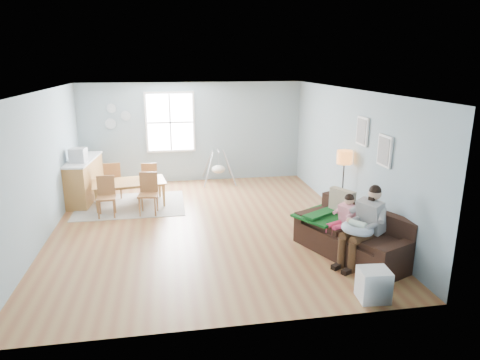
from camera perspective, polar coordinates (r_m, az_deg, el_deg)
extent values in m
cube|color=#935634|center=(8.81, -4.59, -6.29)|extent=(8.40, 9.40, 0.08)
cube|color=white|center=(8.18, -5.06, 13.88)|extent=(8.40, 9.40, 0.60)
cube|color=#87A6B1|center=(12.97, -6.63, 7.11)|extent=(8.40, 0.08, 3.90)
cube|color=#87A6B1|center=(4.02, 1.21, -12.28)|extent=(8.40, 0.08, 3.90)
cube|color=#87A6B1|center=(9.67, 20.63, 3.33)|extent=(0.08, 9.40, 3.90)
cube|color=white|center=(11.73, -9.29, 7.60)|extent=(1.32, 0.06, 1.62)
cube|color=white|center=(11.70, -9.29, 7.58)|extent=(1.20, 0.02, 1.50)
cube|color=white|center=(11.69, -9.29, 7.58)|extent=(1.20, 0.03, 0.04)
cube|color=white|center=(11.69, -9.29, 7.58)|extent=(0.04, 0.03, 1.50)
cube|color=white|center=(7.73, 18.74, 3.69)|extent=(0.04, 0.44, 0.54)
cube|color=slate|center=(7.72, 18.58, 3.69)|extent=(0.01, 0.36, 0.46)
cube|color=white|center=(8.49, 16.02, 6.28)|extent=(0.04, 0.44, 0.54)
cube|color=slate|center=(8.47, 15.86, 6.28)|extent=(0.01, 0.36, 0.46)
cylinder|color=#98ABB6|center=(11.77, -16.79, 9.14)|extent=(0.24, 0.02, 0.24)
cylinder|color=#98ABB6|center=(11.75, -15.00, 8.28)|extent=(0.26, 0.02, 0.26)
cylinder|color=#98ABB6|center=(11.82, -16.88, 7.20)|extent=(0.28, 0.02, 0.28)
cube|color=black|center=(7.64, 14.66, -8.30)|extent=(1.61, 2.22, 0.41)
cube|color=black|center=(7.73, 16.59, -4.86)|extent=(0.99, 1.95, 0.42)
cube|color=black|center=(7.01, 20.42, -8.53)|extent=(0.88, 0.53, 0.16)
cube|color=black|center=(8.14, 10.02, -4.40)|extent=(0.88, 0.53, 0.16)
cube|color=#12521C|center=(7.95, 11.12, -4.65)|extent=(1.22, 1.17, 0.04)
cube|color=tan|center=(7.97, 13.44, -2.97)|extent=(0.35, 0.51, 0.50)
cube|color=gray|center=(7.32, 17.05, -4.63)|extent=(0.49, 0.52, 0.57)
sphere|color=tan|center=(7.25, 17.55, -1.71)|extent=(0.21, 0.21, 0.21)
sphere|color=black|center=(7.24, 17.58, -1.39)|extent=(0.20, 0.20, 0.20)
cylinder|color=#332012|center=(7.10, 15.90, -7.46)|extent=(0.46, 0.33, 0.15)
cylinder|color=#332012|center=(7.21, 14.59, -6.99)|extent=(0.46, 0.33, 0.15)
cylinder|color=#332012|center=(7.06, 14.69, -9.95)|extent=(0.12, 0.12, 0.51)
cylinder|color=#332012|center=(7.17, 13.38, -9.42)|extent=(0.12, 0.12, 0.51)
cube|color=black|center=(7.09, 14.18, -11.68)|extent=(0.25, 0.19, 0.08)
cube|color=black|center=(7.21, 12.88, -11.12)|extent=(0.25, 0.19, 0.08)
torus|color=#A6BBD0|center=(7.15, 15.40, -6.30)|extent=(0.71, 0.70, 0.21)
cylinder|color=silver|center=(7.12, 15.44, -5.75)|extent=(0.27, 0.30, 0.12)
sphere|color=tan|center=(7.20, 14.40, -5.28)|extent=(0.10, 0.10, 0.10)
cube|color=white|center=(7.63, 14.09, -4.43)|extent=(0.31, 0.33, 0.36)
sphere|color=tan|center=(7.57, 14.36, -2.60)|extent=(0.17, 0.17, 0.17)
sphere|color=black|center=(7.56, 14.38, -2.39)|extent=(0.17, 0.17, 0.17)
cylinder|color=#EE3A65|center=(7.47, 13.16, -6.10)|extent=(0.31, 0.20, 0.09)
cylinder|color=#EE3A65|center=(7.56, 12.39, -5.79)|extent=(0.31, 0.20, 0.09)
cylinder|color=#EE3A65|center=(7.44, 12.33, -7.56)|extent=(0.08, 0.08, 0.30)
cylinder|color=#EE3A65|center=(7.53, 11.57, -7.23)|extent=(0.08, 0.08, 0.30)
cylinder|color=black|center=(9.22, 13.23, -5.30)|extent=(0.27, 0.27, 0.03)
cylinder|color=black|center=(9.01, 13.49, -1.44)|extent=(0.03, 0.03, 1.33)
cylinder|color=orange|center=(8.83, 13.77, 2.98)|extent=(0.30, 0.30, 0.27)
cube|color=silver|center=(6.40, 17.38, -13.17)|extent=(0.44, 0.40, 0.46)
cube|color=black|center=(6.34, 15.81, -13.34)|extent=(0.06, 0.31, 0.36)
cube|color=#9B968D|center=(10.27, -14.34, -3.25)|extent=(2.44, 1.86, 0.01)
imported|color=#9C6833|center=(10.19, -14.45, -1.76)|extent=(1.73, 1.12, 0.57)
cube|color=brown|center=(9.55, -17.42, -2.30)|extent=(0.41, 0.41, 0.04)
cube|color=brown|center=(9.65, -17.45, -0.67)|extent=(0.37, 0.05, 0.43)
cylinder|color=brown|center=(9.48, -18.35, -3.85)|extent=(0.04, 0.04, 0.42)
cylinder|color=brown|center=(9.45, -16.44, -3.75)|extent=(0.04, 0.04, 0.42)
cylinder|color=brown|center=(9.78, -18.18, -3.24)|extent=(0.04, 0.04, 0.42)
cylinder|color=brown|center=(9.75, -16.33, -3.15)|extent=(0.04, 0.04, 0.42)
cube|color=brown|center=(9.46, -12.17, -1.97)|extent=(0.45, 0.45, 0.04)
cube|color=brown|center=(9.57, -12.08, -0.25)|extent=(0.39, 0.08, 0.45)
cylinder|color=brown|center=(9.40, -13.24, -3.56)|extent=(0.04, 0.04, 0.44)
cylinder|color=brown|center=(9.35, -11.24, -3.55)|extent=(0.04, 0.04, 0.44)
cylinder|color=brown|center=(9.71, -12.91, -2.92)|extent=(0.04, 0.04, 0.44)
cylinder|color=brown|center=(9.66, -10.97, -2.91)|extent=(0.04, 0.04, 0.44)
cube|color=brown|center=(10.84, -16.55, -0.02)|extent=(0.44, 0.44, 0.04)
cube|color=brown|center=(10.60, -16.69, 0.99)|extent=(0.39, 0.07, 0.45)
cylinder|color=brown|center=(11.05, -15.57, -0.84)|extent=(0.04, 0.04, 0.44)
cylinder|color=brown|center=(11.07, -17.29, -0.95)|extent=(0.04, 0.04, 0.44)
cylinder|color=brown|center=(10.74, -15.61, -1.33)|extent=(0.04, 0.04, 0.44)
cylinder|color=brown|center=(10.75, -17.37, -1.44)|extent=(0.04, 0.04, 0.44)
cube|color=brown|center=(10.78, -11.91, 0.10)|extent=(0.40, 0.40, 0.04)
cube|color=brown|center=(10.54, -12.00, 1.07)|extent=(0.37, 0.04, 0.43)
cylinder|color=brown|center=(10.98, -11.00, -0.71)|extent=(0.04, 0.04, 0.42)
cylinder|color=brown|center=(10.99, -12.66, -0.78)|extent=(0.04, 0.04, 0.42)
cylinder|color=brown|center=(10.68, -11.01, -1.18)|extent=(0.04, 0.04, 0.42)
cylinder|color=brown|center=(10.69, -12.72, -1.26)|extent=(0.04, 0.04, 0.42)
cube|color=#9C6833|center=(10.89, -20.04, 0.01)|extent=(0.65, 1.80, 0.98)
cube|color=silver|center=(10.78, -20.28, 2.57)|extent=(0.69, 1.84, 0.04)
cube|color=#A9A9AE|center=(10.41, -20.76, 3.12)|extent=(0.38, 0.37, 0.33)
cube|color=black|center=(10.47, -21.61, 3.10)|extent=(0.05, 0.27, 0.23)
cylinder|color=#A9A9AE|center=(11.57, -2.93, 3.88)|extent=(0.04, 0.51, 0.04)
ellipsoid|color=beige|center=(11.68, -2.90, 1.44)|extent=(0.37, 0.37, 0.22)
cylinder|color=#A9A9AE|center=(11.62, -2.92, 2.65)|extent=(0.01, 0.01, 0.41)
cylinder|color=#A9A9AE|center=(11.36, -4.17, 1.38)|extent=(0.32, 0.32, 0.89)
cylinder|color=#A9A9AE|center=(11.42, -1.33, 1.50)|extent=(0.31, 0.33, 0.89)
cylinder|color=#A9A9AE|center=(11.91, -4.42, 2.04)|extent=(0.31, 0.33, 0.89)
cylinder|color=#A9A9AE|center=(11.97, -1.70, 2.15)|extent=(0.32, 0.32, 0.89)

